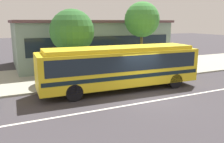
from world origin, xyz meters
The scene contains 9 objects.
ground_plane centered at (0.00, 0.00, 0.00)m, with size 120.00×120.00×0.00m, color #383539.
sidewalk_slab centered at (0.00, 7.42, 0.06)m, with size 60.00×8.00×0.12m, color #9B9B8B.
lane_stripe_center centered at (0.00, -0.80, 0.00)m, with size 56.00×0.16×0.01m, color silver.
transit_bus centered at (-0.76, 2.07, 1.66)m, with size 10.67×2.95×2.85m.
pedestrian_waiting_near_sign centered at (-3.13, 5.30, 1.14)m, with size 0.35×0.35×1.74m.
bus_stop_sign centered at (4.18, 3.98, 1.75)m, with size 0.13×0.44×2.55m.
street_tree_near_stop centered at (-2.92, 5.68, 3.72)m, with size 3.27×3.27×5.24m.
street_tree_mid_block centered at (3.23, 5.95, 4.59)m, with size 2.96×2.96×5.97m.
station_building centered at (0.73, 12.48, 2.29)m, with size 15.19×9.09×4.57m.
Camera 1 is at (-7.67, -11.37, 4.45)m, focal length 37.73 mm.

